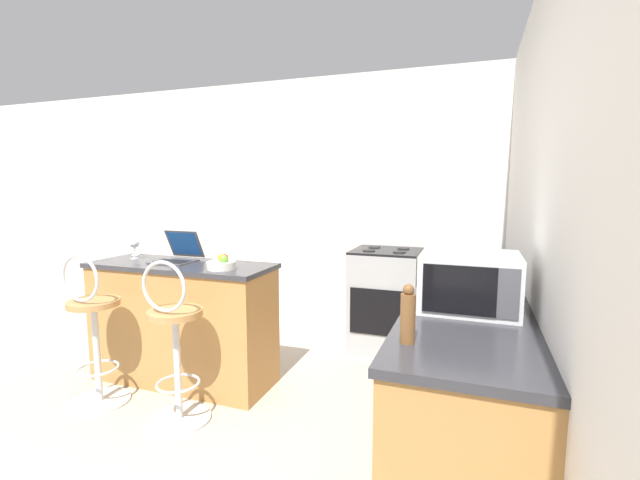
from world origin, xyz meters
The scene contains 17 objects.
ground_plane centered at (0.00, 0.00, 0.00)m, with size 20.00×20.00×0.00m, color #ADA393.
wall_back centered at (0.00, 2.39, 1.30)m, with size 12.00×0.06×2.60m.
wall_right centered at (1.99, 0.00, 1.30)m, with size 0.06×12.00×2.60m.
breakfast_bar centered at (-0.41, 0.85, 0.47)m, with size 1.44×0.53×0.93m.
counter_right centered at (1.68, 0.93, 0.47)m, with size 0.59×2.89×0.93m.
bar_stool_near centered at (-0.74, 0.33, 0.51)m, with size 0.40×0.40×1.07m.
bar_stool_far centered at (-0.07, 0.33, 0.51)m, with size 0.40×0.40×1.07m.
laptop centered at (-0.48, 0.92, 0.99)m, with size 0.30×0.32×0.24m.
microwave centered at (1.67, 0.30, 1.07)m, with size 0.44×0.39×0.27m.
toaster centered at (1.70, 0.80, 1.02)m, with size 0.19×0.26×0.18m.
stove_range centered at (0.94, 2.06, 0.47)m, with size 0.61×0.57×0.94m.
fruit_bowl centered at (0.02, 0.76, 0.97)m, with size 0.20×0.20×0.10m.
mug_red centered at (1.63, 1.41, 0.98)m, with size 0.10×0.08×0.09m.
wine_glass_short centered at (-1.00, 1.02, 1.03)m, with size 0.08×0.08×0.14m.
mug_blue centered at (1.58, 1.26, 0.98)m, with size 0.10×0.08×0.10m.
pepper_mill centered at (1.47, -0.24, 1.04)m, with size 0.06×0.06×0.22m.
wine_glass_tall centered at (-0.88, 0.88, 1.06)m, with size 0.08×0.08×0.17m.
Camera 1 is at (1.69, -1.80, 1.51)m, focal length 24.00 mm.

